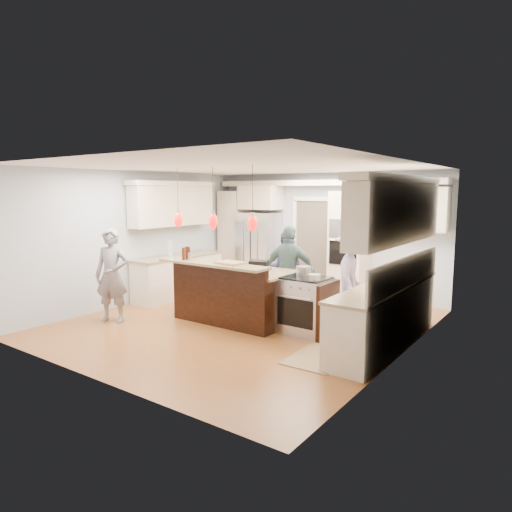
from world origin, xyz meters
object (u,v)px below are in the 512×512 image
(refrigerator, at_px, (259,250))
(island_range, at_px, (307,306))
(person_far_left, at_px, (286,268))
(person_bar_end, at_px, (112,275))
(kitchen_island, at_px, (236,293))

(refrigerator, relative_size, island_range, 1.96)
(refrigerator, relative_size, person_far_left, 1.20)
(refrigerator, xyz_separation_m, person_far_left, (1.40, -1.04, -0.15))
(person_bar_end, bearing_deg, refrigerator, 58.81)
(kitchen_island, xyz_separation_m, person_far_left, (0.10, 1.53, 0.26))
(kitchen_island, height_order, person_far_left, person_far_left)
(kitchen_island, distance_m, person_bar_end, 2.20)
(kitchen_island, height_order, island_range, kitchen_island)
(refrigerator, relative_size, kitchen_island, 0.86)
(kitchen_island, xyz_separation_m, person_bar_end, (-1.72, -1.33, 0.34))
(kitchen_island, relative_size, island_range, 2.28)
(refrigerator, xyz_separation_m, kitchen_island, (1.30, -2.57, -0.41))
(island_range, bearing_deg, person_far_left, 132.10)
(island_range, xyz_separation_m, person_far_left, (-1.31, 1.45, 0.29))
(kitchen_island, bearing_deg, refrigerator, 116.89)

